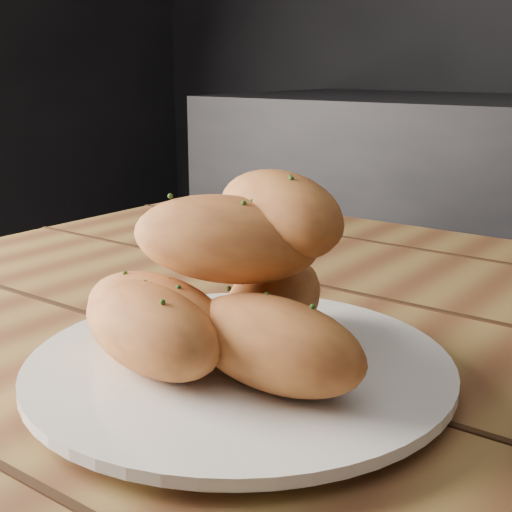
# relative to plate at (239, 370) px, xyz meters

# --- Properties ---
(plate) EXTENTS (0.30, 0.30, 0.02)m
(plate) POSITION_rel_plate_xyz_m (0.00, 0.00, 0.00)
(plate) COLOR white
(plate) RESTS_ON table
(bread_rolls) EXTENTS (0.24, 0.22, 0.13)m
(bread_rolls) POSITION_rel_plate_xyz_m (-0.01, -0.01, 0.06)
(bread_rolls) COLOR #C67937
(bread_rolls) RESTS_ON plate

